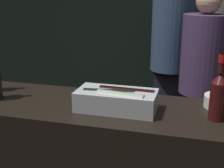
{
  "coord_description": "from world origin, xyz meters",
  "views": [
    {
      "loc": [
        0.42,
        -1.24,
        1.62
      ],
      "look_at": [
        0.0,
        0.29,
        1.13
      ],
      "focal_mm": 50.0,
      "sensor_mm": 36.0,
      "label": 1
    }
  ],
  "objects_px": {
    "red_wine_bottle_tall": "(219,94)",
    "person_grey_polo": "(220,53)",
    "bowl_white": "(221,101)",
    "ice_bin_with_bottles": "(117,99)",
    "person_blond_tee": "(202,75)",
    "person_in_hoodie": "(171,54)"
  },
  "relations": [
    {
      "from": "bowl_white",
      "to": "ice_bin_with_bottles",
      "type": "bearing_deg",
      "value": -160.59
    },
    {
      "from": "person_blond_tee",
      "to": "person_grey_polo",
      "type": "distance_m",
      "value": 0.54
    },
    {
      "from": "bowl_white",
      "to": "person_grey_polo",
      "type": "xyz_separation_m",
      "value": [
        0.08,
        1.6,
        -0.05
      ]
    },
    {
      "from": "person_grey_polo",
      "to": "red_wine_bottle_tall",
      "type": "bearing_deg",
      "value": 69.7
    },
    {
      "from": "red_wine_bottle_tall",
      "to": "person_blond_tee",
      "type": "xyz_separation_m",
      "value": [
        -0.05,
        1.27,
        -0.25
      ]
    },
    {
      "from": "bowl_white",
      "to": "person_in_hoodie",
      "type": "height_order",
      "value": "person_in_hoodie"
    },
    {
      "from": "ice_bin_with_bottles",
      "to": "person_in_hoodie",
      "type": "distance_m",
      "value": 1.71
    },
    {
      "from": "bowl_white",
      "to": "red_wine_bottle_tall",
      "type": "relative_size",
      "value": 0.56
    },
    {
      "from": "ice_bin_with_bottles",
      "to": "person_blond_tee",
      "type": "xyz_separation_m",
      "value": [
        0.44,
        1.28,
        -0.18
      ]
    },
    {
      "from": "person_grey_polo",
      "to": "person_in_hoodie",
      "type": "bearing_deg",
      "value": -6.68
    },
    {
      "from": "red_wine_bottle_tall",
      "to": "person_blond_tee",
      "type": "height_order",
      "value": "person_blond_tee"
    },
    {
      "from": "bowl_white",
      "to": "red_wine_bottle_tall",
      "type": "height_order",
      "value": "red_wine_bottle_tall"
    },
    {
      "from": "red_wine_bottle_tall",
      "to": "person_grey_polo",
      "type": "distance_m",
      "value": 1.79
    },
    {
      "from": "person_in_hoodie",
      "to": "person_grey_polo",
      "type": "relative_size",
      "value": 0.99
    },
    {
      "from": "person_in_hoodie",
      "to": "person_grey_polo",
      "type": "height_order",
      "value": "person_grey_polo"
    },
    {
      "from": "bowl_white",
      "to": "person_grey_polo",
      "type": "distance_m",
      "value": 1.61
    },
    {
      "from": "person_in_hoodie",
      "to": "person_grey_polo",
      "type": "xyz_separation_m",
      "value": [
        0.48,
        0.09,
        0.02
      ]
    },
    {
      "from": "red_wine_bottle_tall",
      "to": "person_grey_polo",
      "type": "height_order",
      "value": "person_grey_polo"
    },
    {
      "from": "ice_bin_with_bottles",
      "to": "person_in_hoodie",
      "type": "height_order",
      "value": "person_in_hoodie"
    },
    {
      "from": "bowl_white",
      "to": "red_wine_bottle_tall",
      "type": "distance_m",
      "value": 0.2
    },
    {
      "from": "person_blond_tee",
      "to": "ice_bin_with_bottles",
      "type": "bearing_deg",
      "value": -85.73
    },
    {
      "from": "ice_bin_with_bottles",
      "to": "red_wine_bottle_tall",
      "type": "distance_m",
      "value": 0.5
    }
  ]
}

